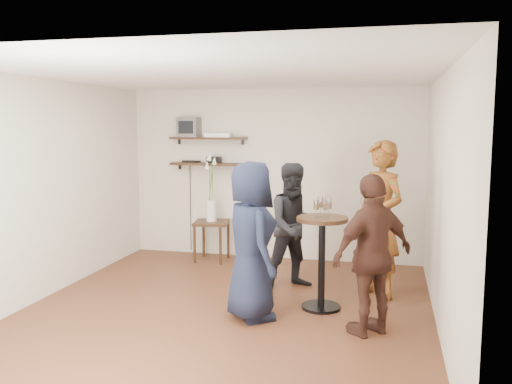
% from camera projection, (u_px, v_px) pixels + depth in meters
% --- Properties ---
extents(room, '(4.58, 5.08, 2.68)m').
position_uv_depth(room, '(225.00, 195.00, 5.88)').
color(room, '#4F2A19').
rests_on(room, ground).
extents(shelf_upper, '(1.20, 0.25, 0.04)m').
position_uv_depth(shelf_upper, '(208.00, 138.00, 8.34)').
color(shelf_upper, black).
rests_on(shelf_upper, room).
extents(shelf_lower, '(1.20, 0.25, 0.04)m').
position_uv_depth(shelf_lower, '(209.00, 164.00, 8.39)').
color(shelf_lower, black).
rests_on(shelf_lower, room).
extents(crt_monitor, '(0.32, 0.30, 0.30)m').
position_uv_depth(crt_monitor, '(189.00, 127.00, 8.39)').
color(crt_monitor, '#59595B').
rests_on(crt_monitor, shelf_upper).
extents(dvd_deck, '(0.40, 0.24, 0.06)m').
position_uv_depth(dvd_deck, '(219.00, 135.00, 8.29)').
color(dvd_deck, silver).
rests_on(dvd_deck, shelf_upper).
extents(radio, '(0.22, 0.10, 0.10)m').
position_uv_depth(radio, '(214.00, 160.00, 8.36)').
color(radio, black).
rests_on(radio, shelf_lower).
extents(power_strip, '(0.30, 0.05, 0.03)m').
position_uv_depth(power_strip, '(191.00, 161.00, 8.50)').
color(power_strip, black).
rests_on(power_strip, shelf_lower).
extents(side_table, '(0.58, 0.58, 0.61)m').
position_uv_depth(side_table, '(212.00, 228.00, 8.20)').
color(side_table, black).
rests_on(side_table, room).
extents(vase_lilies, '(0.20, 0.21, 1.05)m').
position_uv_depth(vase_lilies, '(211.00, 199.00, 8.14)').
color(vase_lilies, white).
rests_on(vase_lilies, side_table).
extents(drinks_table, '(0.57, 0.57, 1.05)m').
position_uv_depth(drinks_table, '(322.00, 250.00, 6.04)').
color(drinks_table, black).
rests_on(drinks_table, room).
extents(wine_glass_fl, '(0.06, 0.06, 0.19)m').
position_uv_depth(wine_glass_fl, '(316.00, 206.00, 5.96)').
color(wine_glass_fl, silver).
rests_on(wine_glass_fl, drinks_table).
extents(wine_glass_fr, '(0.07, 0.07, 0.22)m').
position_uv_depth(wine_glass_fr, '(328.00, 204.00, 5.94)').
color(wine_glass_fr, silver).
rests_on(wine_glass_fr, drinks_table).
extents(wine_glass_bl, '(0.07, 0.07, 0.21)m').
position_uv_depth(wine_glass_bl, '(321.00, 203.00, 6.06)').
color(wine_glass_bl, silver).
rests_on(wine_glass_bl, drinks_table).
extents(wine_glass_br, '(0.06, 0.06, 0.19)m').
position_uv_depth(wine_glass_br, '(325.00, 206.00, 5.97)').
color(wine_glass_br, silver).
rests_on(wine_glass_br, drinks_table).
extents(person_plaid, '(0.80, 0.81, 1.88)m').
position_uv_depth(person_plaid, '(380.00, 220.00, 6.42)').
color(person_plaid, red).
rests_on(person_plaid, room).
extents(person_dark, '(0.97, 0.91, 1.59)m').
position_uv_depth(person_dark, '(295.00, 226.00, 6.83)').
color(person_dark, black).
rests_on(person_dark, room).
extents(person_navy, '(0.91, 0.98, 1.69)m').
position_uv_depth(person_navy, '(251.00, 241.00, 5.73)').
color(person_navy, black).
rests_on(person_navy, room).
extents(person_brown, '(0.95, 0.92, 1.60)m').
position_uv_depth(person_brown, '(373.00, 255.00, 5.29)').
color(person_brown, '#40241B').
rests_on(person_brown, room).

